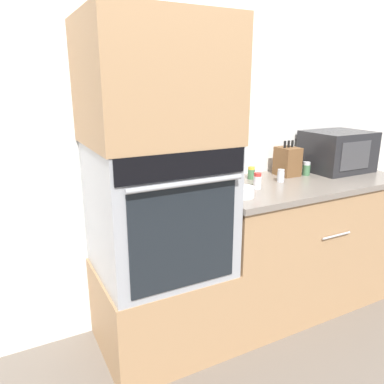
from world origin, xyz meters
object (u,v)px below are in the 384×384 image
at_px(condiment_jar_back, 281,176).
at_px(microwave, 337,151).
at_px(bowl, 243,192).
at_px(condiment_jar_far, 251,173).
at_px(condiment_jar_mid, 257,181).
at_px(condiment_jar_near, 306,169).
at_px(knife_block, 287,161).
at_px(wall_oven, 159,208).

bearing_deg(condiment_jar_back, microwave, 7.26).
bearing_deg(bowl, condiment_jar_far, 47.33).
bearing_deg(condiment_jar_far, condiment_jar_mid, -117.85).
distance_m(bowl, condiment_jar_near, 0.70).
height_order(knife_block, condiment_jar_far, knife_block).
bearing_deg(knife_block, microwave, -6.76).
xyz_separation_m(wall_oven, condiment_jar_near, (1.11, 0.09, 0.08)).
bearing_deg(condiment_jar_mid, condiment_jar_back, 15.21).
bearing_deg(condiment_jar_mid, knife_block, 25.34).
distance_m(condiment_jar_near, condiment_jar_mid, 0.51).
bearing_deg(condiment_jar_back, bowl, -158.72).
relative_size(microwave, bowl, 3.34).
bearing_deg(condiment_jar_near, knife_block, 153.34).
bearing_deg(condiment_jar_back, condiment_jar_mid, -164.79).
distance_m(bowl, condiment_jar_back, 0.43).
distance_m(knife_block, condiment_jar_near, 0.14).
height_order(condiment_jar_near, condiment_jar_far, condiment_jar_near).
bearing_deg(bowl, condiment_jar_near, 17.84).
xyz_separation_m(condiment_jar_near, condiment_jar_far, (-0.39, 0.09, -0.00)).
bearing_deg(wall_oven, condiment_jar_mid, -2.98).
relative_size(microwave, condiment_jar_back, 5.39).
bearing_deg(knife_block, condiment_jar_back, -142.24).
distance_m(microwave, condiment_jar_mid, 0.80).
bearing_deg(wall_oven, knife_block, 8.57).
height_order(knife_block, condiment_jar_near, knife_block).
relative_size(wall_oven, condiment_jar_near, 7.61).
bearing_deg(condiment_jar_back, knife_block, 37.76).
bearing_deg(condiment_jar_mid, condiment_jar_near, 13.77).
height_order(condiment_jar_far, condiment_jar_back, same).
xyz_separation_m(condiment_jar_mid, condiment_jar_far, (0.11, 0.21, -0.01)).
height_order(knife_block, condiment_jar_back, knife_block).
xyz_separation_m(condiment_jar_far, condiment_jar_back, (0.12, -0.15, -0.00)).
bearing_deg(microwave, condiment_jar_far, 173.48).
bearing_deg(microwave, wall_oven, -175.83).
relative_size(wall_oven, condiment_jar_far, 8.57).
relative_size(wall_oven, knife_block, 2.95).
xyz_separation_m(wall_oven, condiment_jar_back, (0.84, 0.03, 0.07)).
xyz_separation_m(wall_oven, bowl, (0.44, -0.12, 0.06)).
relative_size(knife_block, condiment_jar_mid, 2.40).
bearing_deg(wall_oven, condiment_jar_back, 2.09).
bearing_deg(condiment_jar_near, bowl, -162.16).
bearing_deg(condiment_jar_far, condiment_jar_back, -51.52).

